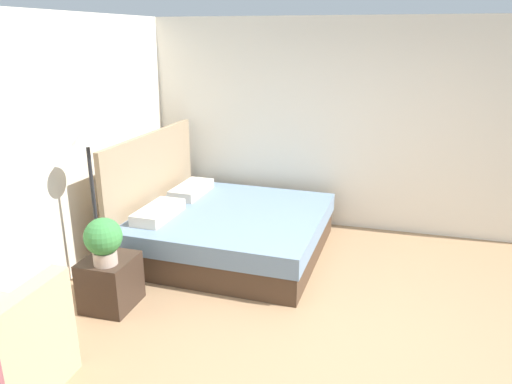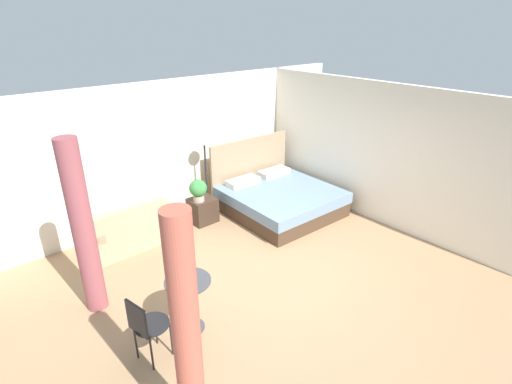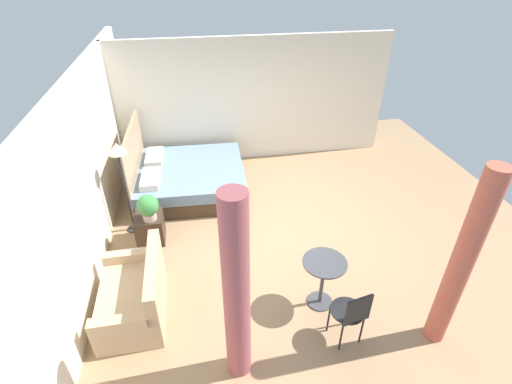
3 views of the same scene
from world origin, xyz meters
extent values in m
cube|color=#9E7A56|center=(0.00, 0.00, -0.01)|extent=(8.42, 8.88, 0.02)
cube|color=silver|center=(0.00, 2.94, 1.33)|extent=(8.42, 0.12, 2.65)
cube|color=silver|center=(2.71, 0.00, 1.33)|extent=(0.12, 5.88, 2.65)
cube|color=#473323|center=(1.48, 1.46, 0.15)|extent=(2.01, 2.05, 0.29)
cube|color=slate|center=(1.48, 1.46, 0.40)|extent=(2.06, 2.10, 0.21)
cube|color=#997F60|center=(1.52, 2.48, 0.67)|extent=(2.01, 0.13, 1.35)
cube|color=silver|center=(1.08, 2.19, 0.57)|extent=(0.71, 0.34, 0.12)
cube|color=silver|center=(1.93, 2.16, 0.57)|extent=(0.71, 0.34, 0.12)
cube|color=tan|center=(-1.43, 2.33, 0.20)|extent=(1.28, 0.81, 0.41)
cube|color=tan|center=(-1.43, 2.00, 0.63)|extent=(1.28, 0.15, 0.44)
cube|color=tan|center=(-0.86, 2.34, 0.48)|extent=(0.14, 0.80, 0.14)
cube|color=tan|center=(-2.00, 2.33, 0.48)|extent=(0.14, 0.80, 0.14)
cube|color=#38281E|center=(0.05, 2.18, 0.24)|extent=(0.48, 0.44, 0.48)
cylinder|color=tan|center=(-0.05, 2.14, 0.55)|extent=(0.21, 0.21, 0.12)
sphere|color=#387F3D|center=(-0.05, 2.14, 0.75)|extent=(0.33, 0.33, 0.33)
cylinder|color=black|center=(0.38, 2.50, 0.01)|extent=(0.24, 0.24, 0.02)
cylinder|color=black|center=(0.38, 2.50, 0.74)|extent=(0.04, 0.04, 1.45)
cone|color=beige|center=(0.38, 2.50, 1.55)|extent=(0.28, 0.28, 0.17)
cylinder|color=#3F3F44|center=(-1.71, -0.15, 0.01)|extent=(0.34, 0.34, 0.02)
cylinder|color=#3F3F44|center=(-1.71, -0.15, 0.36)|extent=(0.05, 0.05, 0.72)
cylinder|color=#3F3F44|center=(-1.71, -0.15, 0.73)|extent=(0.57, 0.57, 0.02)
cylinder|color=black|center=(-2.12, -0.38, 0.23)|extent=(0.02, 0.02, 0.47)
cylinder|color=black|center=(-2.17, -0.10, 0.23)|extent=(0.02, 0.02, 0.47)
cylinder|color=black|center=(-2.40, -0.43, 0.23)|extent=(0.02, 0.02, 0.47)
cylinder|color=black|center=(-2.45, -0.15, 0.23)|extent=(0.02, 0.02, 0.47)
cylinder|color=black|center=(-2.28, -0.26, 0.48)|extent=(0.48, 0.48, 0.02)
cube|color=black|center=(-2.46, -0.30, 0.68)|extent=(0.09, 0.33, 0.39)
cylinder|color=#C15B47|center=(-2.46, -1.40, 1.21)|extent=(0.24, 0.24, 2.42)
cylinder|color=#994C51|center=(-2.46, 1.07, 1.21)|extent=(0.28, 0.28, 2.42)
camera|label=1|loc=(-3.42, -0.21, 2.44)|focal=33.83mm
camera|label=2|loc=(-3.68, -3.68, 3.67)|focal=27.65mm
camera|label=3|loc=(-5.03, 1.33, 4.10)|focal=26.52mm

